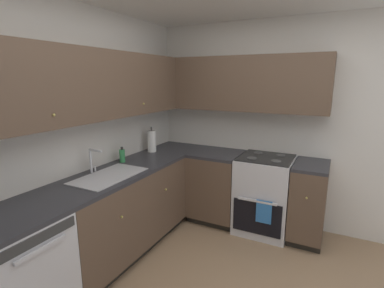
{
  "coord_description": "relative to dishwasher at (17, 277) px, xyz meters",
  "views": [
    {
      "loc": [
        -1.73,
        -0.45,
        1.82
      ],
      "look_at": [
        0.98,
        0.93,
        1.14
      ],
      "focal_mm": 27.15,
      "sensor_mm": 36.0,
      "label": 1
    }
  ],
  "objects": [
    {
      "name": "oven_range",
      "position": [
        2.29,
        -1.22,
        0.02
      ],
      "size": [
        0.68,
        0.62,
        1.06
      ],
      "color": "silver",
      "rests_on": "ground_plane"
    },
    {
      "name": "countertop_back",
      "position": [
        1.13,
        0.0,
        0.46
      ],
      "size": [
        2.87,
        0.6,
        0.03
      ],
      "primitive_type": "cube",
      "color": "#2D2D33",
      "rests_on": "lower_cabinets_back"
    },
    {
      "name": "wall_back",
      "position": [
        0.69,
        0.33,
        0.82
      ],
      "size": [
        3.86,
        0.05,
        2.51
      ],
      "primitive_type": "cube",
      "color": "silver",
      "rests_on": "ground_plane"
    },
    {
      "name": "soap_bottle",
      "position": [
        1.38,
        0.18,
        0.55
      ],
      "size": [
        0.06,
        0.06,
        0.17
      ],
      "color": "#338C4C",
      "rests_on": "countertop_back"
    },
    {
      "name": "sink",
      "position": [
        0.95,
        -0.03,
        0.43
      ],
      "size": [
        0.72,
        0.4,
        0.1
      ],
      "color": "#B7B7BC",
      "rests_on": "countertop_back"
    },
    {
      "name": "paper_towel_roll",
      "position": [
        1.93,
        0.16,
        0.61
      ],
      "size": [
        0.11,
        0.11,
        0.33
      ],
      "color": "white",
      "rests_on": "countertop_back"
    },
    {
      "name": "countertop_right",
      "position": [
        2.27,
        -1.02,
        0.46
      ],
      "size": [
        0.6,
        1.6,
        0.03
      ],
      "color": "#2D2D33",
      "rests_on": "lower_cabinets_right"
    },
    {
      "name": "upper_cabinets_back",
      "position": [
        0.97,
        0.14,
        1.32
      ],
      "size": [
        2.55,
        0.34,
        0.64
      ],
      "color": "brown"
    },
    {
      "name": "wall_right",
      "position": [
        2.59,
        -1.48,
        0.82
      ],
      "size": [
        0.05,
        3.67,
        2.51
      ],
      "primitive_type": "cube",
      "color": "silver",
      "rests_on": "ground_plane"
    },
    {
      "name": "lower_cabinets_back",
      "position": [
        1.14,
        0.0,
        0.0
      ],
      "size": [
        1.66,
        0.62,
        0.88
      ],
      "color": "brown",
      "rests_on": "ground_plane"
    },
    {
      "name": "dishwasher",
      "position": [
        0.0,
        0.0,
        0.0
      ],
      "size": [
        0.6,
        0.63,
        0.88
      ],
      "color": "silver",
      "rests_on": "ground_plane"
    },
    {
      "name": "lower_cabinets_right",
      "position": [
        2.27,
        -1.02,
        0.0
      ],
      "size": [
        0.62,
        1.6,
        0.88
      ],
      "color": "brown",
      "rests_on": "ground_plane"
    },
    {
      "name": "upper_cabinets_right",
      "position": [
        2.41,
        -0.77,
        1.32
      ],
      "size": [
        0.32,
        2.15,
        0.64
      ],
      "color": "brown"
    },
    {
      "name": "faucet",
      "position": [
        0.95,
        0.18,
        0.62
      ],
      "size": [
        0.07,
        0.16,
        0.24
      ],
      "color": "silver",
      "rests_on": "countertop_back"
    }
  ]
}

